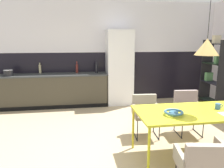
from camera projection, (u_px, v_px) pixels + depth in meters
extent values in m
plane|color=tan|center=(139.00, 153.00, 3.50)|extent=(8.48, 8.48, 0.00)
cube|color=black|center=(110.00, 77.00, 6.46)|extent=(6.52, 0.12, 1.44)
cube|color=silver|center=(110.00, 27.00, 6.17)|extent=(6.52, 0.12, 1.44)
cube|color=#3B362A|center=(52.00, 91.00, 5.92)|extent=(2.95, 0.60, 0.84)
cube|color=#343737|center=(51.00, 75.00, 5.83)|extent=(2.98, 0.63, 0.04)
cube|color=black|center=(52.00, 107.00, 5.70)|extent=(2.95, 0.01, 0.10)
cube|color=silver|center=(119.00, 68.00, 6.08)|extent=(0.71, 0.60, 2.05)
cube|color=gold|center=(200.00, 112.00, 3.27)|extent=(1.92, 0.89, 0.03)
cylinder|color=gold|center=(133.00, 128.00, 3.60)|extent=(0.04, 0.04, 0.71)
cylinder|color=gold|center=(149.00, 153.00, 2.82)|extent=(0.04, 0.04, 0.71)
cube|color=gray|center=(189.00, 113.00, 4.13)|extent=(0.51, 0.49, 0.06)
cube|color=gray|center=(185.00, 99.00, 4.29)|extent=(0.46, 0.11, 0.36)
cube|color=gray|center=(201.00, 108.00, 4.13)|extent=(0.08, 0.42, 0.14)
cube|color=gray|center=(178.00, 108.00, 4.10)|extent=(0.08, 0.42, 0.14)
cylinder|color=black|center=(203.00, 128.00, 4.01)|extent=(0.02, 0.02, 0.40)
cylinder|color=black|center=(182.00, 128.00, 3.98)|extent=(0.02, 0.02, 0.40)
cylinder|color=black|center=(194.00, 120.00, 4.38)|extent=(0.02, 0.02, 0.40)
cylinder|color=black|center=(175.00, 121.00, 4.35)|extent=(0.02, 0.02, 0.40)
cylinder|color=black|center=(198.00, 133.00, 4.24)|extent=(0.04, 0.41, 0.02)
cylinder|color=black|center=(178.00, 134.00, 4.20)|extent=(0.04, 0.41, 0.02)
cube|color=gray|center=(223.00, 149.00, 2.58)|extent=(0.11, 0.42, 0.14)
cylinder|color=black|center=(215.00, 165.00, 2.83)|extent=(0.02, 0.02, 0.39)
cube|color=gray|center=(146.00, 115.00, 4.04)|extent=(0.51, 0.49, 0.06)
cube|color=gray|center=(144.00, 102.00, 4.20)|extent=(0.46, 0.11, 0.31)
cube|color=gray|center=(158.00, 109.00, 4.04)|extent=(0.08, 0.42, 0.14)
cube|color=gray|center=(135.00, 110.00, 4.00)|extent=(0.08, 0.42, 0.14)
cylinder|color=black|center=(159.00, 130.00, 3.91)|extent=(0.02, 0.02, 0.39)
cylinder|color=black|center=(137.00, 131.00, 3.88)|extent=(0.02, 0.02, 0.39)
cylinder|color=black|center=(154.00, 122.00, 4.28)|extent=(0.02, 0.02, 0.39)
cylinder|color=black|center=(134.00, 123.00, 4.25)|extent=(0.02, 0.02, 0.39)
cylinder|color=black|center=(156.00, 135.00, 4.14)|extent=(0.05, 0.41, 0.02)
cylinder|color=black|center=(135.00, 136.00, 4.10)|extent=(0.05, 0.41, 0.02)
cube|color=gray|center=(199.00, 166.00, 2.44)|extent=(0.56, 0.54, 0.06)
cube|color=gray|center=(208.00, 160.00, 2.21)|extent=(0.46, 0.16, 0.33)
cube|color=gray|center=(180.00, 157.00, 2.43)|extent=(0.13, 0.42, 0.14)
cube|color=gray|center=(220.00, 158.00, 2.42)|extent=(0.13, 0.42, 0.14)
cylinder|color=#33607F|center=(174.00, 113.00, 3.08)|extent=(0.13, 0.13, 0.05)
torus|color=#396486|center=(174.00, 112.00, 3.07)|extent=(0.27, 0.27, 0.04)
cylinder|color=#335B93|center=(218.00, 106.00, 3.35)|extent=(0.08, 0.08, 0.09)
torus|color=#335B93|center=(221.00, 106.00, 3.35)|extent=(0.06, 0.01, 0.06)
cylinder|color=black|center=(8.00, 73.00, 5.53)|extent=(0.22, 0.22, 0.14)
cylinder|color=gray|center=(8.00, 70.00, 5.52)|extent=(0.23, 0.23, 0.01)
sphere|color=black|center=(8.00, 69.00, 5.51)|extent=(0.02, 0.02, 0.02)
cylinder|color=tan|center=(40.00, 69.00, 5.98)|extent=(0.07, 0.07, 0.23)
cylinder|color=tan|center=(40.00, 64.00, 5.95)|extent=(0.03, 0.03, 0.06)
cylinder|color=maroon|center=(77.00, 69.00, 6.07)|extent=(0.07, 0.07, 0.23)
cylinder|color=maroon|center=(77.00, 63.00, 6.04)|extent=(0.03, 0.03, 0.09)
cylinder|color=black|center=(96.00, 68.00, 6.02)|extent=(0.08, 0.08, 0.26)
cylinder|color=black|center=(96.00, 63.00, 5.99)|extent=(0.04, 0.04, 0.06)
cube|color=black|center=(206.00, 74.00, 5.80)|extent=(0.30, 0.03, 1.79)
cube|color=black|center=(223.00, 79.00, 5.12)|extent=(0.30, 0.03, 1.79)
cube|color=black|center=(212.00, 101.00, 5.59)|extent=(0.30, 0.69, 0.02)
cube|color=black|center=(213.00, 83.00, 5.49)|extent=(0.30, 0.69, 0.02)
cube|color=#4C7F4C|center=(209.00, 77.00, 5.68)|extent=(0.18, 0.10, 0.21)
cube|color=black|center=(215.00, 64.00, 5.40)|extent=(0.30, 0.69, 0.02)
cube|color=#4C7F4C|center=(218.00, 59.00, 5.27)|extent=(0.18, 0.10, 0.22)
cube|color=black|center=(217.00, 44.00, 5.30)|extent=(0.30, 0.69, 0.02)
cube|color=beige|center=(217.00, 39.00, 5.32)|extent=(0.18, 0.10, 0.19)
cylinder|color=black|center=(211.00, 0.00, 2.92)|extent=(0.01, 0.01, 1.02)
cone|color=tan|center=(207.00, 47.00, 3.04)|extent=(0.33, 0.33, 0.23)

